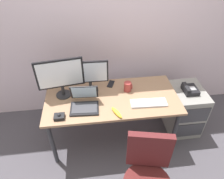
{
  "coord_description": "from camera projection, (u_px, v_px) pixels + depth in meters",
  "views": [
    {
      "loc": [
        -0.22,
        -1.82,
        2.29
      ],
      "look_at": [
        0.0,
        0.0,
        0.83
      ],
      "focal_mm": 32.87,
      "sensor_mm": 36.0,
      "label": 1
    }
  ],
  "objects": [
    {
      "name": "ground_plane",
      "position": [
        112.0,
        136.0,
        2.86
      ],
      "size": [
        8.0,
        8.0,
        0.0
      ],
      "primitive_type": "plane",
      "color": "#49454C"
    },
    {
      "name": "back_wall",
      "position": [
        105.0,
        18.0,
        2.54
      ],
      "size": [
        6.0,
        0.1,
        2.8
      ],
      "primitive_type": "cube",
      "color": "silver",
      "rests_on": "ground"
    },
    {
      "name": "desk",
      "position": [
        112.0,
        102.0,
        2.46
      ],
      "size": [
        1.56,
        0.73,
        0.71
      ],
      "color": "#947052",
      "rests_on": "ground"
    },
    {
      "name": "file_cabinet",
      "position": [
        184.0,
        109.0,
        2.8
      ],
      "size": [
        0.42,
        0.53,
        0.65
      ],
      "color": "gray",
      "rests_on": "ground"
    },
    {
      "name": "desk_phone",
      "position": [
        190.0,
        89.0,
        2.57
      ],
      "size": [
        0.17,
        0.2,
        0.09
      ],
      "color": "black",
      "rests_on": "file_cabinet"
    },
    {
      "name": "monitor_main",
      "position": [
        60.0,
        76.0,
        2.27
      ],
      "size": [
        0.52,
        0.18,
        0.48
      ],
      "color": "#262628",
      "rests_on": "desk"
    },
    {
      "name": "monitor_side",
      "position": [
        90.0,
        75.0,
        2.36
      ],
      "size": [
        0.43,
        0.18,
        0.41
      ],
      "color": "#262628",
      "rests_on": "desk"
    },
    {
      "name": "keyboard",
      "position": [
        149.0,
        103.0,
        2.32
      ],
      "size": [
        0.42,
        0.15,
        0.03
      ],
      "color": "silver",
      "rests_on": "desk"
    },
    {
      "name": "laptop",
      "position": [
        84.0,
        102.0,
        2.27
      ],
      "size": [
        0.33,
        0.31,
        0.23
      ],
      "color": "black",
      "rests_on": "desk"
    },
    {
      "name": "trackball_mouse",
      "position": [
        59.0,
        116.0,
        2.14
      ],
      "size": [
        0.11,
        0.09,
        0.07
      ],
      "color": "black",
      "rests_on": "desk"
    },
    {
      "name": "coffee_mug",
      "position": [
        128.0,
        87.0,
        2.48
      ],
      "size": [
        0.1,
        0.09,
        0.12
      ],
      "color": "#973330",
      "rests_on": "desk"
    },
    {
      "name": "cell_phone",
      "position": [
        111.0,
        84.0,
        2.61
      ],
      "size": [
        0.12,
        0.16,
        0.01
      ],
      "primitive_type": "cube",
      "rotation": [
        0.0,
        0.0,
        -0.37
      ],
      "color": "black",
      "rests_on": "desk"
    },
    {
      "name": "banana",
      "position": [
        117.0,
        113.0,
        2.19
      ],
      "size": [
        0.12,
        0.19,
        0.04
      ],
      "primitive_type": "ellipsoid",
      "rotation": [
        0.0,
        0.0,
        2.01
      ],
      "color": "yellow",
      "rests_on": "desk"
    }
  ]
}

